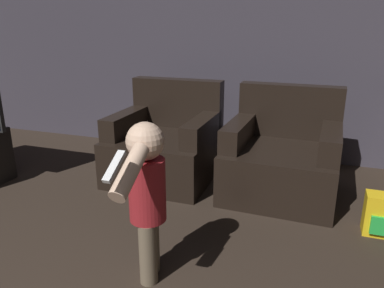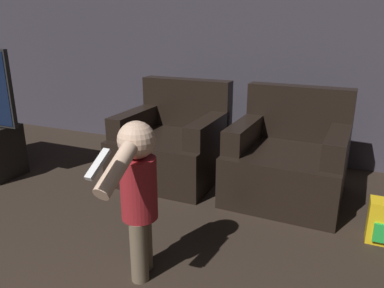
{
  "view_description": "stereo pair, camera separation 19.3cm",
  "coord_description": "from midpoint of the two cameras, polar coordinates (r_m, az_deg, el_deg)",
  "views": [
    {
      "loc": [
        1.07,
        0.47,
        1.42
      ],
      "look_at": [
        0.25,
        2.85,
        0.61
      ],
      "focal_mm": 35.0,
      "sensor_mm": 36.0,
      "label": 1
    },
    {
      "loc": [
        1.25,
        0.54,
        1.42
      ],
      "look_at": [
        0.25,
        2.85,
        0.61
      ],
      "focal_mm": 35.0,
      "sensor_mm": 36.0,
      "label": 2
    }
  ],
  "objects": [
    {
      "name": "wall_back",
      "position": [
        4.17,
        2.95,
        16.21
      ],
      "size": [
        8.4,
        0.05,
        2.6
      ],
      "color": "#3D3842",
      "rests_on": "ground_plane"
    },
    {
      "name": "armchair_left",
      "position": [
        3.58,
        -5.52,
        -0.24
      ],
      "size": [
        0.92,
        0.91,
        0.9
      ],
      "rotation": [
        0.0,
        0.0,
        -0.01
      ],
      "color": "black",
      "rests_on": "ground_plane"
    },
    {
      "name": "armchair_right",
      "position": [
        3.3,
        11.95,
        -2.15
      ],
      "size": [
        0.94,
        0.93,
        0.9
      ],
      "rotation": [
        0.0,
        0.0,
        -0.03
      ],
      "color": "black",
      "rests_on": "ground_plane"
    },
    {
      "name": "person_toddler",
      "position": [
        2.08,
        -9.62,
        -7.06
      ],
      "size": [
        0.21,
        0.62,
        0.94
      ],
      "rotation": [
        0.0,
        0.0,
        1.88
      ],
      "color": "brown",
      "rests_on": "ground_plane"
    }
  ]
}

